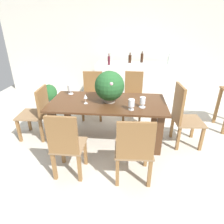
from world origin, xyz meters
TOP-DOWN VIEW (x-y plane):
  - ground_plane at (0.00, 0.00)m, footprint 7.04×7.04m
  - back_wall at (0.00, 2.60)m, footprint 6.40×0.10m
  - dining_table at (0.00, 0.00)m, footprint 1.89×0.92m
  - chair_head_end at (-1.23, 0.01)m, footprint 0.49×0.48m
  - chair_far_left at (-0.43, 0.96)m, footprint 0.47×0.48m
  - chair_near_left at (-0.43, -0.94)m, footprint 0.41×0.41m
  - chair_far_right at (0.43, 0.96)m, footprint 0.44×0.49m
  - chair_foot_end at (1.22, -0.00)m, footprint 0.48×0.49m
  - chair_near_right at (0.43, -0.95)m, footprint 0.50×0.48m
  - flower_centerpiece at (0.03, 0.00)m, footprint 0.47×0.47m
  - crystal_vase_left at (0.55, -0.18)m, footprint 0.10×0.10m
  - crystal_vase_center_near at (-0.71, 0.31)m, footprint 0.10×0.10m
  - crystal_vase_right at (0.38, -0.29)m, footprint 0.09×0.09m
  - wine_glass at (-0.34, -0.11)m, footprint 0.06×0.06m
  - kitchen_counter at (0.48, 1.99)m, footprint 1.95×0.69m
  - wine_bottle_green at (-0.17, 1.79)m, footprint 0.06×0.06m
  - wine_bottle_dark at (-0.15, 2.17)m, footprint 0.07×0.07m
  - wine_bottle_clear at (0.34, 2.09)m, footprint 0.08×0.08m
  - wine_bottle_amber at (0.64, 2.16)m, footprint 0.07×0.07m
  - wine_bottle_tall at (1.28, 1.98)m, footprint 0.06×0.06m
  - potted_plant_floor at (-1.65, 1.50)m, footprint 0.38×0.38m

SIDE VIEW (x-z plane):
  - ground_plane at x=0.00m, z-range 0.00..0.00m
  - potted_plant_floor at x=-1.65m, z-range 0.02..0.53m
  - kitchen_counter at x=0.48m, z-range 0.00..0.97m
  - chair_head_end at x=-1.23m, z-range 0.05..0.98m
  - chair_near_right at x=0.43m, z-range 0.05..0.99m
  - chair_near_left at x=-0.43m, z-range 0.04..1.00m
  - chair_far_left at x=-0.43m, z-range 0.05..1.01m
  - chair_far_right at x=0.43m, z-range 0.04..1.03m
  - chair_foot_end at x=1.22m, z-range 0.04..1.09m
  - dining_table at x=0.00m, z-range 0.23..0.96m
  - crystal_vase_left at x=0.55m, z-range 0.75..0.91m
  - crystal_vase_right at x=0.38m, z-range 0.75..0.92m
  - crystal_vase_center_near at x=-0.71m, z-range 0.75..0.92m
  - wine_glass at x=-0.34m, z-range 0.77..0.92m
  - flower_centerpiece at x=0.03m, z-range 0.74..1.25m
  - wine_bottle_dark at x=-0.15m, z-range 0.94..1.19m
  - wine_bottle_tall at x=1.28m, z-range 0.94..1.19m
  - wine_bottle_clear at x=0.34m, z-range 0.94..1.19m
  - wine_bottle_green at x=-0.17m, z-range 0.94..1.20m
  - wine_bottle_amber at x=0.64m, z-range 0.94..1.22m
  - back_wall at x=0.00m, z-range 0.00..2.60m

